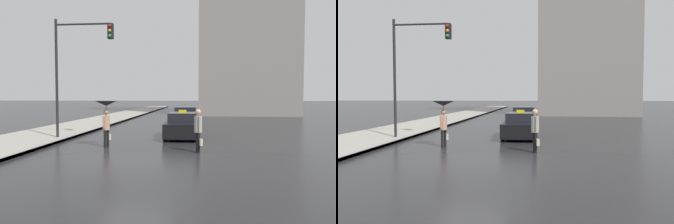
% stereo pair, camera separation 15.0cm
% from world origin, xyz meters
% --- Properties ---
extents(ground_plane, '(300.00, 300.00, 0.00)m').
position_xyz_m(ground_plane, '(0.00, 0.00, 0.00)').
color(ground_plane, '#262628').
extents(taxi, '(1.91, 4.76, 1.57)m').
position_xyz_m(taxi, '(1.35, 7.23, 0.66)').
color(taxi, black).
rests_on(taxi, ground_plane).
extents(sedan_red, '(1.91, 4.50, 1.54)m').
position_xyz_m(sedan_red, '(1.23, 13.40, 0.69)').
color(sedan_red, navy).
rests_on(sedan_red, ground_plane).
extents(pedestrian_with_umbrella, '(1.02, 1.02, 2.15)m').
position_xyz_m(pedestrian_with_umbrella, '(-1.96, 3.13, 1.70)').
color(pedestrian_with_umbrella, black).
rests_on(pedestrian_with_umbrella, ground_plane).
extents(pedestrian_man, '(0.41, 0.60, 1.83)m').
position_xyz_m(pedestrian_man, '(2.28, 2.10, 1.08)').
color(pedestrian_man, black).
rests_on(pedestrian_man, ground_plane).
extents(traffic_light, '(3.20, 0.38, 6.47)m').
position_xyz_m(traffic_light, '(-4.18, 5.39, 4.43)').
color(traffic_light, black).
rests_on(traffic_light, ground_plane).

